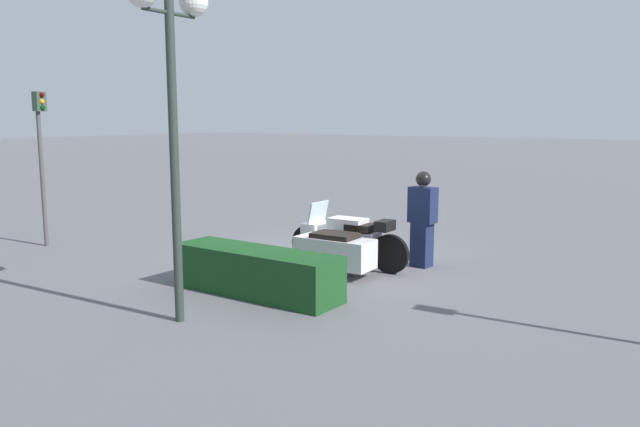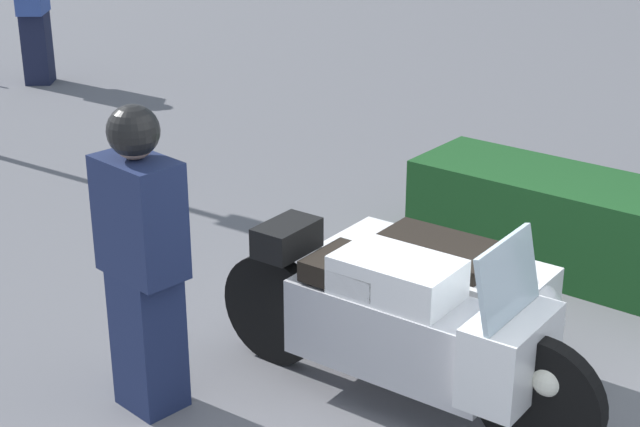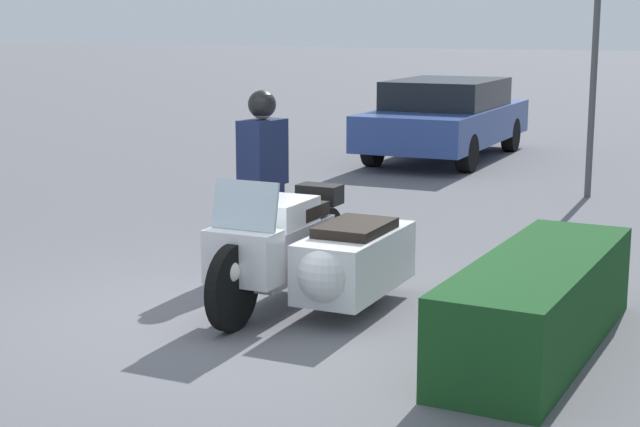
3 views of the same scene
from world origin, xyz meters
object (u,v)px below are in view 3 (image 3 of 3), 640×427
police_motorcycle (315,254)px  parked_car_background (446,117)px  hedge_bush_curbside (539,304)px  officer_rider (263,174)px  traffic_light_far (596,26)px

police_motorcycle → parked_car_background: (-9.41, -2.29, 0.27)m
hedge_bush_curbside → parked_car_background: size_ratio=0.59×
officer_rider → parked_car_background: (-8.30, -1.13, -0.18)m
police_motorcycle → parked_car_background: size_ratio=0.51×
hedge_bush_curbside → traffic_light_far: size_ratio=0.78×
officer_rider → hedge_bush_curbside: bearing=163.9°
parked_car_background → hedge_bush_curbside: bearing=-158.7°
officer_rider → traffic_light_far: traffic_light_far is taller
officer_rider → parked_car_background: size_ratio=0.37×
police_motorcycle → parked_car_background: 9.69m
police_motorcycle → hedge_bush_curbside: size_ratio=0.86×
police_motorcycle → hedge_bush_curbside: police_motorcycle is taller
police_motorcycle → hedge_bush_curbside: 1.99m
officer_rider → parked_car_background: bearing=-75.9°
police_motorcycle → officer_rider: officer_rider is taller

